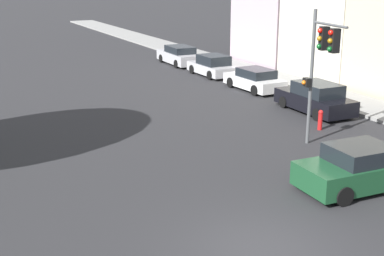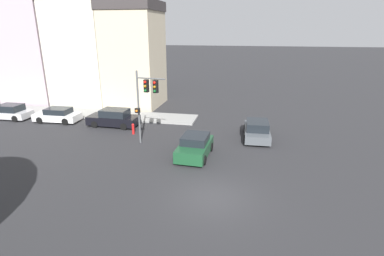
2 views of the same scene
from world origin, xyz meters
name	(u,v)px [view 1 (image 1 of 2)]	position (x,y,z in m)	size (l,w,h in m)	color
ground_plane	(262,250)	(0.00, 0.00, 0.00)	(300.00, 300.00, 0.00)	#28282B
sidewalk_strip	(174,49)	(13.23, 33.46, 0.08)	(3.11, 60.00, 0.16)	gray
traffic_signal	(321,54)	(6.54, 5.84, 3.82)	(0.59, 2.42, 5.49)	#515456
crossing_car_1	(356,169)	(5.00, 1.94, 0.70)	(3.90, 2.15, 1.49)	#194728
parked_car_0	(315,98)	(10.22, 10.34, 0.72)	(2.06, 4.53, 1.54)	black
parked_car_1	(255,80)	(10.38, 16.06, 0.63)	(1.98, 4.18, 1.31)	silver
parked_car_2	(213,66)	(10.36, 21.19, 0.66)	(2.00, 4.02, 1.41)	#B7B7BC
parked_car_3	(179,56)	(10.30, 26.25, 0.67)	(2.00, 4.64, 1.41)	#B7B7BC
fire_hydrant	(320,119)	(8.43, 7.80, 0.49)	(0.22, 0.22, 0.92)	red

